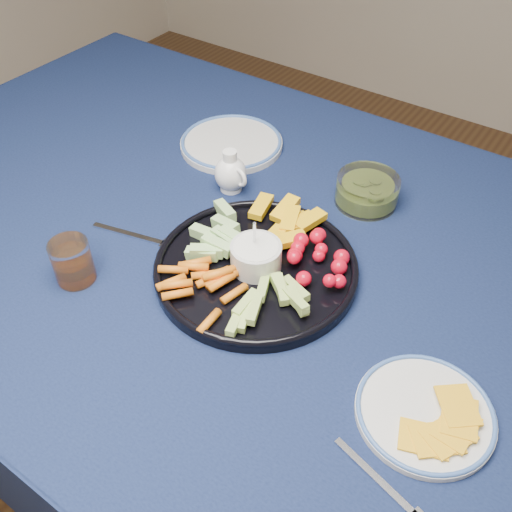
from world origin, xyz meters
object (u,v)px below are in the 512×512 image
Objects in this scene: dining_table at (232,263)px; creamer_pitcher at (231,173)px; crudite_platter at (255,264)px; side_plate_extra at (231,143)px; juice_tumbler at (73,264)px; cheese_plate at (425,412)px; pickle_bowl at (367,192)px.

creamer_pitcher is at bearing 126.17° from dining_table.
dining_table is at bearing 146.40° from crudite_platter.
juice_tumbler is at bearing -86.60° from side_plate_extra.
crudite_platter is 0.40m from side_plate_extra.
creamer_pitcher reaches higher than side_plate_extra.
cheese_plate is at bearing -32.29° from side_plate_extra.
cheese_plate is (0.45, -0.16, 0.10)m from dining_table.
pickle_bowl is at bearing 76.71° from crudite_platter.
cheese_plate is at bearing -19.82° from dining_table.
crudite_platter is 1.84× the size of cheese_plate.
crudite_platter reaches higher than side_plate_extra.
juice_tumbler reaches higher than dining_table.
cheese_plate is at bearing 8.59° from juice_tumbler.
side_plate_extra is (-0.61, 0.39, -0.00)m from cheese_plate.
juice_tumbler is at bearing -171.41° from cheese_plate.
creamer_pitcher is at bearing -53.52° from side_plate_extra.
dining_table is 13.81× the size of pickle_bowl.
juice_tumbler reaches higher than cheese_plate.
creamer_pitcher reaches higher than cheese_plate.
dining_table is at bearing -53.83° from creamer_pitcher.
juice_tumbler is (-0.59, -0.09, 0.02)m from cheese_plate.
cheese_plate is at bearing -53.44° from pickle_bowl.
crudite_platter is at bearing 37.45° from juice_tumbler.
juice_tumbler is at bearing -123.27° from pickle_bowl.
juice_tumbler is at bearing -142.55° from crudite_platter.
pickle_bowl reaches higher than cheese_plate.
side_plate_extra is at bearing 126.48° from creamer_pitcher.
dining_table is at bearing 160.18° from cheese_plate.
dining_table is 0.30m from side_plate_extra.
pickle_bowl is at bearing -1.79° from side_plate_extra.
dining_table is 21.45× the size of juice_tumbler.
juice_tumbler is 0.34× the size of side_plate_extra.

